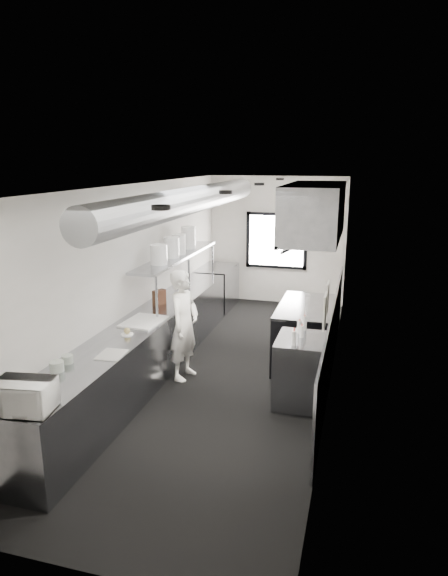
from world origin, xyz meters
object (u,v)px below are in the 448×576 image
Objects in this scene: squeeze_bottle_c at (302,332)px; pass_shelf at (178,257)px; deli_tub_a at (57,366)px; plate_stack_c at (179,244)px; cutting_board at (143,321)px; far_work_table at (217,287)px; plate_stack_d at (188,238)px; squeeze_bottle_b at (294,336)px; plate_stack_a at (159,255)px; prep_counter at (146,348)px; range at (305,334)px; deli_tub_b at (68,359)px; bottle_station at (301,371)px; knife_block at (159,297)px; squeeze_bottle_e at (304,323)px; small_plate at (127,334)px; squeeze_bottle_a at (294,338)px; plate_stack_b at (172,247)px; exhaust_hood at (314,212)px; microwave at (24,396)px; line_cook at (184,325)px; squeeze_bottle_d at (299,327)px.

pass_shelf is at bearing 144.47° from squeeze_bottle_c.
plate_stack_c reaches higher than deli_tub_a.
far_work_table is at bearing 90.55° from cutting_board.
plate_stack_d is 3.48m from squeeze_bottle_b.
prep_counter is at bearing -86.47° from plate_stack_a.
range is 12.18× the size of deli_tub_b.
bottle_station is 2.64m from knife_block.
plate_stack_d reaches higher than squeeze_bottle_e.
pass_shelf is (-0.04, 1.50, 1.09)m from prep_counter.
far_work_table is 7.35× the size of small_plate.
bottle_station is at bearing 73.99° from squeeze_bottle_a.
plate_stack_b is at bearing 154.33° from squeeze_bottle_e.
bottle_station is 2.95m from deli_tub_b.
plate_stack_b is (-2.30, 0.06, -0.65)m from exhaust_hood.
cutting_board is (0.22, 1.58, -0.04)m from deli_tub_b.
exhaust_hood is 13.48× the size of small_plate.
pass_shelf reaches higher than range.
far_work_table is 5.08× the size of knife_block.
squeeze_bottle_a is (2.27, -1.15, -0.73)m from plate_stack_a.
microwave is 2.96× the size of squeeze_bottle_b.
bottle_station is 4.85× the size of squeeze_bottle_a.
exhaust_hood is 11.85× the size of squeeze_bottle_a.
deli_tub_a is 1.82m from cutting_board.
exhaust_hood is 10.93× the size of squeeze_bottle_e.
plate_stack_a is (-0.59, 0.55, 0.91)m from line_cook.
deli_tub_a is 4.17m from plate_stack_d.
exhaust_hood is 13.25× the size of squeeze_bottle_b.
bottle_station is 2.81m from plate_stack_a.
squeeze_bottle_d reaches higher than squeeze_bottle_b.
plate_stack_b is (-0.11, 1.94, 0.83)m from small_plate.
squeeze_bottle_b is (2.26, -1.05, -0.74)m from plate_stack_a.
pass_shelf is 3.33× the size of bottle_station.
exhaust_hood is at bearing -7.47° from pass_shelf.
exhaust_hood is at bearing 28.11° from prep_counter.
deli_tub_b is 0.43× the size of plate_stack_a.
pass_shelf is 18.55× the size of squeeze_bottle_c.
squeeze_bottle_d reaches higher than bottle_station.
squeeze_bottle_d is at bearing 108.17° from squeeze_bottle_c.
plate_stack_d is (-0.07, -1.56, 1.32)m from far_work_table.
plate_stack_d is (-0.03, 1.45, 0.05)m from plate_stack_a.
deli_tub_a is (-0.13, -3.44, -0.58)m from pass_shelf.
line_cook is at bearing 179.89° from squeeze_bottle_e.
squeeze_bottle_e is (0.04, -1.06, -1.39)m from exhaust_hood.
squeeze_bottle_d reaches higher than small_plate.
squeeze_bottle_b is (2.29, -2.50, -0.79)m from plate_stack_d.
pass_shelf is at bearing -87.21° from plate_stack_d.
knife_block is at bearing -93.94° from plate_stack_b.
plate_stack_c reaches higher than squeeze_bottle_c.
far_work_table is at bearing 88.74° from plate_stack_c.
pass_shelf reaches higher than deli_tub_b.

